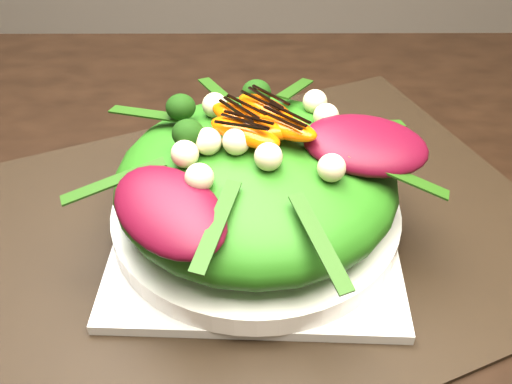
{
  "coord_description": "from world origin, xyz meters",
  "views": [
    {
      "loc": [
        0.21,
        -0.34,
        1.11
      ],
      "look_at": [
        0.21,
        0.04,
        0.8
      ],
      "focal_mm": 42.0,
      "sensor_mm": 36.0,
      "label": 1
    }
  ],
  "objects_px": {
    "dining_table": "(4,287)",
    "placemat": "(256,231)",
    "lettuce_mound": "(256,180)",
    "salad_bowl": "(256,214)",
    "plate_base": "(256,225)",
    "orange_segment": "(257,119)"
  },
  "relations": [
    {
      "from": "dining_table",
      "to": "placemat",
      "type": "height_order",
      "value": "dining_table"
    },
    {
      "from": "dining_table",
      "to": "lettuce_mound",
      "type": "relative_size",
      "value": 6.93
    },
    {
      "from": "salad_bowl",
      "to": "lettuce_mound",
      "type": "distance_m",
      "value": 0.04
    },
    {
      "from": "plate_base",
      "to": "salad_bowl",
      "type": "relative_size",
      "value": 0.97
    },
    {
      "from": "dining_table",
      "to": "orange_segment",
      "type": "relative_size",
      "value": 27.78
    },
    {
      "from": "dining_table",
      "to": "plate_base",
      "type": "bearing_deg",
      "value": 11.87
    },
    {
      "from": "orange_segment",
      "to": "salad_bowl",
      "type": "bearing_deg",
      "value": -93.54
    },
    {
      "from": "lettuce_mound",
      "to": "orange_segment",
      "type": "xyz_separation_m",
      "value": [
        0.0,
        0.02,
        0.05
      ]
    },
    {
      "from": "dining_table",
      "to": "orange_segment",
      "type": "xyz_separation_m",
      "value": [
        0.21,
        0.06,
        0.13
      ]
    },
    {
      "from": "dining_table",
      "to": "lettuce_mound",
      "type": "xyz_separation_m",
      "value": [
        0.21,
        0.04,
        0.08
      ]
    },
    {
      "from": "salad_bowl",
      "to": "orange_segment",
      "type": "distance_m",
      "value": 0.09
    },
    {
      "from": "orange_segment",
      "to": "placemat",
      "type": "bearing_deg",
      "value": -93.54
    },
    {
      "from": "dining_table",
      "to": "placemat",
      "type": "relative_size",
      "value": 3.18
    },
    {
      "from": "lettuce_mound",
      "to": "orange_segment",
      "type": "distance_m",
      "value": 0.05
    },
    {
      "from": "dining_table",
      "to": "salad_bowl",
      "type": "height_order",
      "value": "dining_table"
    },
    {
      "from": "dining_table",
      "to": "lettuce_mound",
      "type": "distance_m",
      "value": 0.23
    },
    {
      "from": "plate_base",
      "to": "orange_segment",
      "type": "bearing_deg",
      "value": 86.46
    },
    {
      "from": "placemat",
      "to": "lettuce_mound",
      "type": "xyz_separation_m",
      "value": [
        0.0,
        0.0,
        0.06
      ]
    },
    {
      "from": "placemat",
      "to": "lettuce_mound",
      "type": "bearing_deg",
      "value": 90.0
    },
    {
      "from": "dining_table",
      "to": "lettuce_mound",
      "type": "bearing_deg",
      "value": 11.87
    },
    {
      "from": "plate_base",
      "to": "orange_segment",
      "type": "height_order",
      "value": "orange_segment"
    },
    {
      "from": "dining_table",
      "to": "salad_bowl",
      "type": "bearing_deg",
      "value": 11.87
    }
  ]
}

